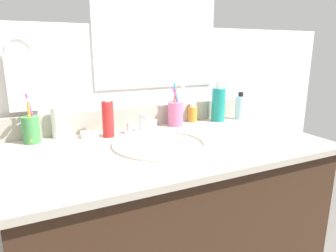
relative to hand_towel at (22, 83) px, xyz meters
The scene contains 17 objects.
vanity_cabinet 0.88m from the hand_towel, 34.05° to the right, with size 1.11×0.58×0.83m, color #382316.
countertop 0.62m from the hand_towel, 34.05° to the right, with size 1.16×0.63×0.02m, color #B2A899.
backsplash 0.51m from the hand_towel, ahead, with size 1.16×0.02×0.09m, color #B2A899.
back_wall 0.64m from the hand_towel, ahead, with size 2.26×0.04×1.30m, color white.
mirror_panel 0.62m from the hand_towel, ahead, with size 0.60×0.01×0.56m, color #B2BCC6.
towel_ring 0.12m from the hand_towel, 90.00° to the left, with size 0.10×0.10×0.01m, color silver.
hand_towel is the anchor object (origin of this frame).
sink_basin 0.60m from the hand_towel, 35.71° to the right, with size 0.36×0.36×0.11m.
faucet 0.50m from the hand_towel, 15.68° to the right, with size 0.16×0.10×0.08m.
bottle_oil_amber 0.76m from the hand_towel, ahead, with size 0.05×0.05×0.09m.
bottle_spray_red 0.35m from the hand_towel, 23.60° to the right, with size 0.05×0.05×0.18m.
bottle_lotion_white 0.20m from the hand_towel, 23.74° to the right, with size 0.06×0.06×0.14m.
bottle_mouthwash_teal 0.87m from the hand_towel, ahead, with size 0.07×0.07×0.20m.
bottle_gel_clear 1.00m from the hand_towel, ahead, with size 0.05×0.05×0.14m.
cup_pink 0.65m from the hand_towel, ahead, with size 0.08×0.07×0.20m.
cup_green 0.18m from the hand_towel, 82.53° to the right, with size 0.06×0.07×0.19m.
soap_bar 0.32m from the hand_towel, 24.82° to the right, with size 0.06×0.04×0.02m, color white.
Camera 1 is at (-0.48, -0.97, 1.20)m, focal length 32.09 mm.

